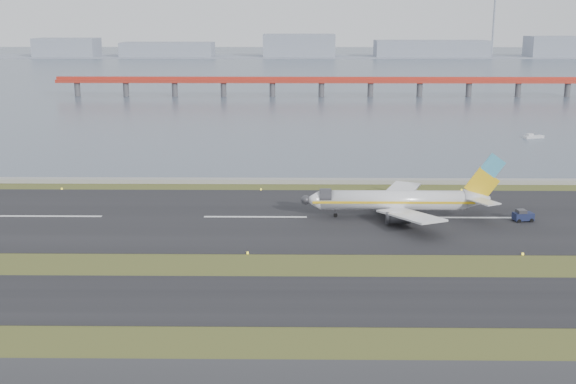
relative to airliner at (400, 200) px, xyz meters
name	(u,v)px	position (x,y,z in m)	size (l,w,h in m)	color
ground	(244,270)	(-28.07, -30.16, -3.46)	(1000.00, 1000.00, 0.00)	#304318
taxiway_strip	(238,299)	(-28.07, -42.16, -3.41)	(1000.00, 18.00, 0.10)	black
runway_strip	(255,217)	(-28.07, -0.16, -3.41)	(1000.00, 45.00, 0.10)	black
seawall	(263,181)	(-28.07, 29.84, -2.96)	(1000.00, 2.50, 1.00)	gray
bay_water	(287,68)	(-28.07, 429.84, -3.46)	(1400.00, 800.00, 1.30)	#414D5D
red_pier	(321,82)	(-8.07, 219.84, 3.82)	(260.00, 5.00, 10.20)	#B02C1E
far_shoreline	(303,50)	(-14.45, 589.84, 2.61)	(1400.00, 80.00, 60.50)	gray
airliner	(400,200)	(0.00, 0.00, 0.00)	(38.52, 32.89, 12.80)	white
pushback_tug	(523,216)	(23.00, -2.44, -2.31)	(3.98, 2.72, 2.35)	#161D3D
workboat_near	(533,137)	(55.95, 95.31, -2.94)	(7.05, 4.25, 1.64)	silver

